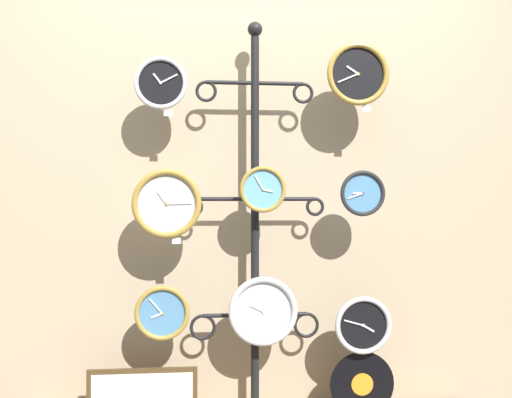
# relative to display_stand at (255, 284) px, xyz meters

# --- Properties ---
(shop_wall) EXTENTS (4.40, 0.04, 2.80)m
(shop_wall) POSITION_rel_display_stand_xyz_m (0.00, 0.16, 0.70)
(shop_wall) COLOR tan
(shop_wall) RESTS_ON ground_plane
(display_stand) EXTENTS (0.69, 0.37, 1.97)m
(display_stand) POSITION_rel_display_stand_xyz_m (0.00, 0.00, 0.00)
(display_stand) COLOR black
(display_stand) RESTS_ON ground_plane
(clock_top_left) EXTENTS (0.25, 0.04, 0.25)m
(clock_top_left) POSITION_rel_display_stand_xyz_m (-0.45, -0.08, 0.95)
(clock_top_left) COLOR black
(clock_top_right) EXTENTS (0.31, 0.04, 0.31)m
(clock_top_right) POSITION_rel_display_stand_xyz_m (0.49, -0.09, 1.01)
(clock_top_right) COLOR black
(clock_middle_left) EXTENTS (0.32, 0.04, 0.32)m
(clock_middle_left) POSITION_rel_display_stand_xyz_m (-0.42, -0.11, 0.39)
(clock_middle_left) COLOR silver
(clock_middle_center) EXTENTS (0.22, 0.04, 0.22)m
(clock_middle_center) POSITION_rel_display_stand_xyz_m (0.03, -0.11, 0.46)
(clock_middle_center) COLOR #60A8DB
(clock_middle_right) EXTENTS (0.22, 0.04, 0.22)m
(clock_middle_right) POSITION_rel_display_stand_xyz_m (0.50, -0.11, 0.44)
(clock_middle_right) COLOR #4C84B2
(clock_bottom_left) EXTENTS (0.26, 0.04, 0.26)m
(clock_bottom_left) POSITION_rel_display_stand_xyz_m (-0.44, -0.09, -0.12)
(clock_bottom_left) COLOR #4C84B2
(clock_bottom_center) EXTENTS (0.33, 0.04, 0.33)m
(clock_bottom_center) POSITION_rel_display_stand_xyz_m (0.03, -0.11, -0.11)
(clock_bottom_center) COLOR silver
(clock_bottom_right) EXTENTS (0.28, 0.04, 0.28)m
(clock_bottom_right) POSITION_rel_display_stand_xyz_m (0.51, -0.12, -0.19)
(clock_bottom_right) COLOR black
(vinyl_record) EXTENTS (0.32, 0.01, 0.32)m
(vinyl_record) POSITION_rel_display_stand_xyz_m (0.51, -0.08, -0.48)
(vinyl_record) COLOR black
(vinyl_record) RESTS_ON low_shelf
(picture_frame) EXTENTS (0.51, 0.02, 0.27)m
(picture_frame) POSITION_rel_display_stand_xyz_m (-0.53, -0.09, -0.50)
(picture_frame) COLOR #4C381E
(picture_frame) RESTS_ON low_shelf
(price_tag_upper) EXTENTS (0.04, 0.00, 0.03)m
(price_tag_upper) POSITION_rel_display_stand_xyz_m (-0.41, -0.08, 0.81)
(price_tag_upper) COLOR white
(price_tag_mid) EXTENTS (0.04, 0.00, 0.03)m
(price_tag_mid) POSITION_rel_display_stand_xyz_m (0.53, -0.09, 0.85)
(price_tag_mid) COLOR white
(price_tag_lower) EXTENTS (0.04, 0.00, 0.03)m
(price_tag_lower) POSITION_rel_display_stand_xyz_m (-0.38, -0.11, 0.22)
(price_tag_lower) COLOR white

